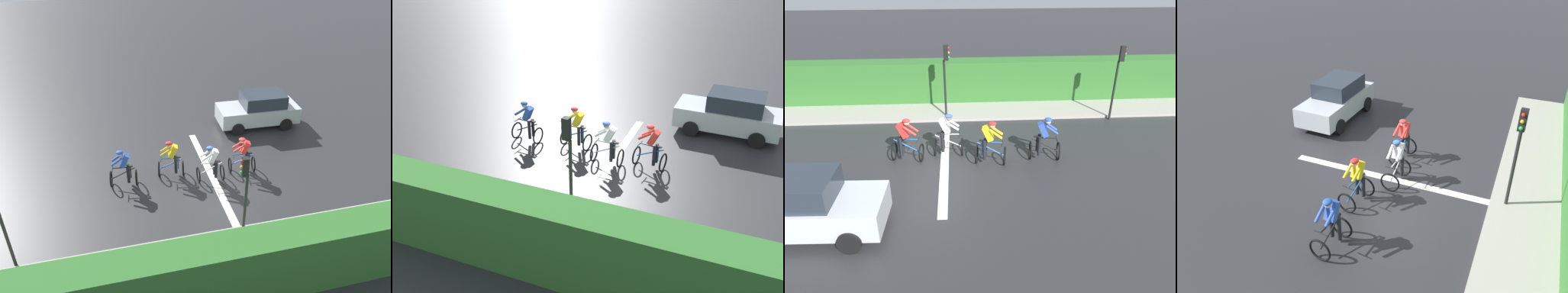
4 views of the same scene
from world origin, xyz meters
TOP-DOWN VIEW (x-y plane):
  - ground_plane at (0.00, 0.00)m, footprint 80.00×80.00m
  - sidewalk_kerb at (-4.87, 2.00)m, footprint 2.80×20.99m
  - stone_wall_low at (-5.77, 2.00)m, footprint 0.44×20.99m
  - hedge_wall at (-6.07, 2.00)m, footprint 1.10×20.99m
  - road_marking_stop_line at (0.00, 0.43)m, footprint 7.00×0.30m
  - cyclist_lead at (0.14, 4.07)m, footprint 0.80×1.15m
  - cyclist_second at (0.35, 2.06)m, footprint 0.86×1.18m
  - cyclist_mid at (-0.39, 0.54)m, footprint 0.73×1.11m
  - cyclist_fourth at (-0.08, -0.95)m, footprint 0.84×1.17m
  - car_silver at (3.77, -3.19)m, footprint 2.00×4.16m
  - traffic_light_near_crossing at (-3.93, 0.48)m, footprint 0.22×0.31m

SIDE VIEW (x-z plane):
  - ground_plane at x=0.00m, z-range 0.00..0.00m
  - road_marking_stop_line at x=0.00m, z-range 0.00..0.01m
  - sidewalk_kerb at x=-4.87m, z-range 0.00..0.12m
  - stone_wall_low at x=-5.77m, z-range 0.00..0.65m
  - cyclist_lead at x=0.14m, z-range -0.03..1.63m
  - cyclist_second at x=0.35m, z-range -0.03..1.63m
  - cyclist_mid at x=-0.39m, z-range -0.03..1.63m
  - cyclist_fourth at x=-0.08m, z-range -0.03..1.63m
  - car_silver at x=3.77m, z-range -0.01..1.75m
  - hedge_wall at x=-6.07m, z-range 0.00..2.11m
  - traffic_light_near_crossing at x=-3.93m, z-range 0.55..3.89m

